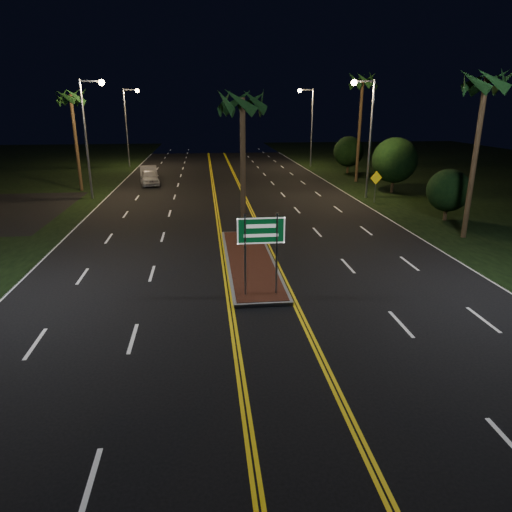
{
  "coord_description": "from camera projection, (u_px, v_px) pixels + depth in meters",
  "views": [
    {
      "loc": [
        -2.04,
        -13.45,
        7.12
      ],
      "look_at": [
        -0.25,
        2.24,
        1.9
      ],
      "focal_mm": 32.0,
      "sensor_mm": 36.0,
      "label": 1
    }
  ],
  "objects": [
    {
      "name": "shrub_near",
      "position": [
        448.0,
        190.0,
        29.19
      ],
      "size": [
        2.7,
        2.7,
        3.3
      ],
      "color": "#382819",
      "rests_on": "ground"
    },
    {
      "name": "palm_left_far",
      "position": [
        71.0,
        98.0,
        37.76
      ],
      "size": [
        2.4,
        2.4,
        8.8
      ],
      "color": "#382819",
      "rests_on": "ground"
    },
    {
      "name": "highway_sign",
      "position": [
        261.0,
        238.0,
        17.03
      ],
      "size": [
        1.8,
        0.08,
        3.2
      ],
      "color": "gray",
      "rests_on": "ground"
    },
    {
      "name": "ground",
      "position": [
        271.0,
        331.0,
        15.15
      ],
      "size": [
        120.0,
        120.0,
        0.0
      ],
      "primitive_type": "plane",
      "color": "black",
      "rests_on": "ground"
    },
    {
      "name": "streetlight_right_mid",
      "position": [
        367.0,
        125.0,
        35.26
      ],
      "size": [
        1.91,
        0.44,
        9.0
      ],
      "color": "gray",
      "rests_on": "ground"
    },
    {
      "name": "shrub_far",
      "position": [
        349.0,
        151.0,
        49.85
      ],
      "size": [
        3.24,
        3.24,
        3.96
      ],
      "color": "#382819",
      "rests_on": "ground"
    },
    {
      "name": "car_far",
      "position": [
        149.0,
        172.0,
        44.69
      ],
      "size": [
        2.95,
        5.52,
        1.75
      ],
      "primitive_type": "imported",
      "rotation": [
        0.0,
        0.0,
        0.14
      ],
      "color": "#9B9CA4",
      "rests_on": "ground"
    },
    {
      "name": "car_near",
      "position": [
        149.0,
        176.0,
        42.79
      ],
      "size": [
        2.88,
        5.12,
        1.61
      ],
      "primitive_type": "imported",
      "rotation": [
        0.0,
        0.0,
        0.17
      ],
      "color": "#BABBC1",
      "rests_on": "ground"
    },
    {
      "name": "palm_median",
      "position": [
        242.0,
        102.0,
        22.77
      ],
      "size": [
        2.4,
        2.4,
        8.3
      ],
      "color": "#382819",
      "rests_on": "ground"
    },
    {
      "name": "palm_right_near",
      "position": [
        486.0,
        83.0,
        23.34
      ],
      "size": [
        2.4,
        2.4,
        9.3
      ],
      "color": "#382819",
      "rests_on": "ground"
    },
    {
      "name": "streetlight_right_far",
      "position": [
        309.0,
        118.0,
        54.13
      ],
      "size": [
        1.91,
        0.44,
        9.0
      ],
      "color": "gray",
      "rests_on": "ground"
    },
    {
      "name": "warning_sign",
      "position": [
        376.0,
        182.0,
        34.69
      ],
      "size": [
        0.99,
        0.27,
        2.41
      ],
      "rotation": [
        0.0,
        0.0,
        0.24
      ],
      "color": "gray",
      "rests_on": "ground"
    },
    {
      "name": "shrub_mid",
      "position": [
        395.0,
        160.0,
        38.43
      ],
      "size": [
        3.78,
        3.78,
        4.62
      ],
      "color": "#382819",
      "rests_on": "ground"
    },
    {
      "name": "streetlight_left_far",
      "position": [
        129.0,
        119.0,
        53.74
      ],
      "size": [
        1.91,
        0.44,
        9.0
      ],
      "color": "gray",
      "rests_on": "ground"
    },
    {
      "name": "streetlight_left_mid",
      "position": [
        90.0,
        126.0,
        34.87
      ],
      "size": [
        1.91,
        0.44,
        9.0
      ],
      "color": "gray",
      "rests_on": "ground"
    },
    {
      "name": "palm_right_far",
      "position": [
        363.0,
        82.0,
        41.95
      ],
      "size": [
        2.4,
        2.4,
        10.3
      ],
      "color": "#382819",
      "rests_on": "ground"
    },
    {
      "name": "median_island",
      "position": [
        250.0,
        261.0,
        21.73
      ],
      "size": [
        2.25,
        10.25,
        0.17
      ],
      "color": "gray",
      "rests_on": "ground"
    }
  ]
}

